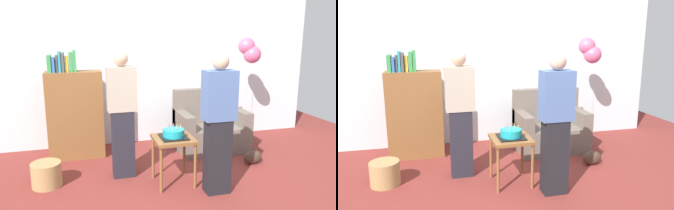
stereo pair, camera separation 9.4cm
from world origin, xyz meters
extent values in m
plane|color=maroon|center=(0.00, 0.00, 0.00)|extent=(8.00, 8.00, 0.00)
cube|color=silver|center=(0.00, 2.05, 1.35)|extent=(6.00, 0.10, 2.70)
cube|color=#6B6056|center=(0.87, 1.28, 0.20)|extent=(1.10, 0.70, 0.40)
cube|color=#6B6056|center=(0.87, 1.55, 0.68)|extent=(1.10, 0.16, 0.56)
cube|color=#6B6056|center=(0.40, 1.28, 0.52)|extent=(0.16, 0.70, 0.24)
cube|color=#6B6056|center=(1.34, 1.28, 0.52)|extent=(0.16, 0.70, 0.24)
cube|color=brown|center=(-1.20, 1.54, 0.65)|extent=(0.80, 0.36, 1.30)
cube|color=#38934C|center=(-1.52, 1.54, 1.42)|extent=(0.05, 0.22, 0.24)
cube|color=#3366B7|center=(-1.46, 1.54, 1.40)|extent=(0.04, 0.24, 0.21)
cube|color=#4C4C51|center=(-1.42, 1.54, 1.42)|extent=(0.03, 0.19, 0.24)
cube|color=teal|center=(-1.38, 1.54, 1.45)|extent=(0.03, 0.24, 0.29)
cube|color=#4C4C51|center=(-1.33, 1.54, 1.44)|extent=(0.04, 0.26, 0.27)
cube|color=gold|center=(-1.28, 1.54, 1.41)|extent=(0.04, 0.19, 0.22)
cube|color=#38934C|center=(-1.22, 1.54, 1.44)|extent=(0.05, 0.18, 0.28)
cube|color=#38934C|center=(-1.17, 1.54, 1.45)|extent=(0.04, 0.16, 0.31)
cube|color=brown|center=(-0.06, 0.28, 0.58)|extent=(0.48, 0.48, 0.04)
cylinder|color=brown|center=(-0.27, 0.07, 0.28)|extent=(0.04, 0.04, 0.56)
cylinder|color=brown|center=(0.15, 0.07, 0.28)|extent=(0.04, 0.04, 0.56)
cylinder|color=brown|center=(-0.27, 0.49, 0.28)|extent=(0.04, 0.04, 0.56)
cylinder|color=brown|center=(0.15, 0.49, 0.28)|extent=(0.04, 0.04, 0.56)
cube|color=black|center=(-0.06, 0.28, 0.61)|extent=(0.32, 0.32, 0.02)
cylinder|color=teal|center=(-0.06, 0.28, 0.66)|extent=(0.26, 0.26, 0.09)
cylinder|color=#F2CC4C|center=(0.03, 0.27, 0.73)|extent=(0.01, 0.01, 0.05)
cylinder|color=#F2CC4C|center=(0.00, 0.32, 0.73)|extent=(0.01, 0.01, 0.06)
cylinder|color=#EA668C|center=(-0.04, 0.35, 0.73)|extent=(0.01, 0.01, 0.05)
cylinder|color=#EA668C|center=(-0.09, 0.34, 0.73)|extent=(0.01, 0.01, 0.06)
cylinder|color=#F2CC4C|center=(-0.14, 0.31, 0.73)|extent=(0.01, 0.01, 0.05)
cylinder|color=#EA668C|center=(-0.12, 0.25, 0.73)|extent=(0.01, 0.01, 0.06)
cylinder|color=#F2CC4C|center=(-0.09, 0.22, 0.73)|extent=(0.01, 0.01, 0.05)
cylinder|color=#EA668C|center=(-0.04, 0.21, 0.73)|extent=(0.01, 0.01, 0.05)
cylinder|color=#66B2E5|center=(-0.01, 0.23, 0.73)|extent=(0.01, 0.01, 0.05)
cube|color=#23232D|center=(-0.62, 0.67, 0.44)|extent=(0.28, 0.20, 0.88)
cube|color=#B2A893|center=(-0.62, 0.67, 1.16)|extent=(0.36, 0.22, 0.56)
sphere|color=#D1A889|center=(-0.62, 0.67, 1.53)|extent=(0.19, 0.19, 0.19)
cube|color=black|center=(0.37, -0.07, 0.44)|extent=(0.28, 0.20, 0.88)
cube|color=#4C6BA3|center=(0.37, -0.07, 1.16)|extent=(0.36, 0.22, 0.56)
sphere|color=#D1A889|center=(0.37, -0.07, 1.53)|extent=(0.19, 0.19, 0.19)
cylinder|color=#A88451|center=(-1.57, 0.61, 0.15)|extent=(0.36, 0.36, 0.30)
ellipsoid|color=#473328|center=(1.22, 0.56, 0.10)|extent=(0.28, 0.14, 0.20)
cylinder|color=silver|center=(1.45, 1.42, 0.77)|extent=(0.00, 0.00, 1.53)
sphere|color=#D65B84|center=(1.49, 1.40, 1.64)|extent=(0.27, 0.27, 0.27)
sphere|color=#D65B84|center=(1.57, 1.35, 1.51)|extent=(0.28, 0.28, 0.28)
camera|label=1|loc=(-1.11, -3.31, 1.82)|focal=34.38mm
camera|label=2|loc=(-1.02, -3.33, 1.82)|focal=34.38mm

